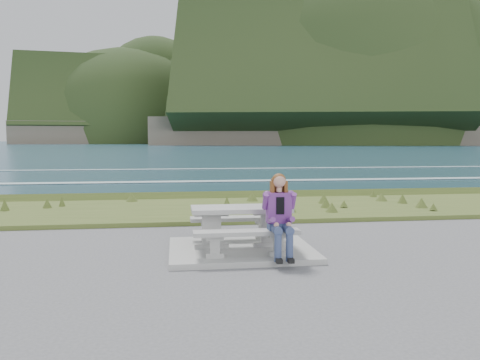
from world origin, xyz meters
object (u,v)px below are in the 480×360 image
object	(u,v)px
bench_landward	(247,236)
seated_woman	(281,227)
bench_seaward	(236,222)
picnic_table	(241,216)

from	to	relation	value
bench_landward	seated_woman	xyz separation A→B (m)	(0.55, -0.13, 0.17)
bench_landward	seated_woman	size ratio (longest dim) A/B	1.28
bench_landward	bench_seaward	xyz separation A→B (m)	(0.00, 1.40, 0.00)
bench_seaward	picnic_table	bearing A→B (deg)	-90.00
picnic_table	bench_landward	size ratio (longest dim) A/B	1.00
bench_landward	seated_woman	bearing A→B (deg)	-13.70
picnic_table	seated_woman	size ratio (longest dim) A/B	1.28
picnic_table	seated_woman	xyz separation A→B (m)	(0.55, -0.83, -0.07)
bench_landward	picnic_table	bearing A→B (deg)	90.00
bench_seaward	seated_woman	size ratio (longest dim) A/B	1.28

